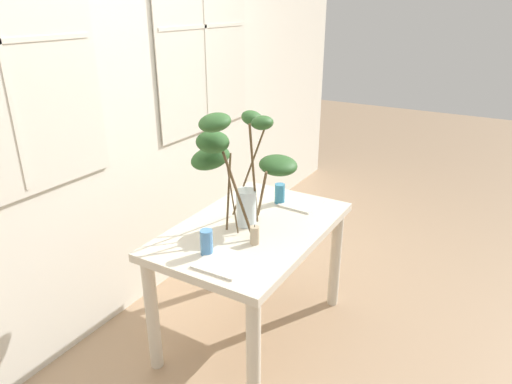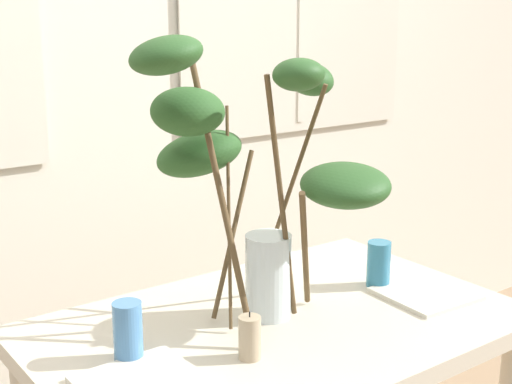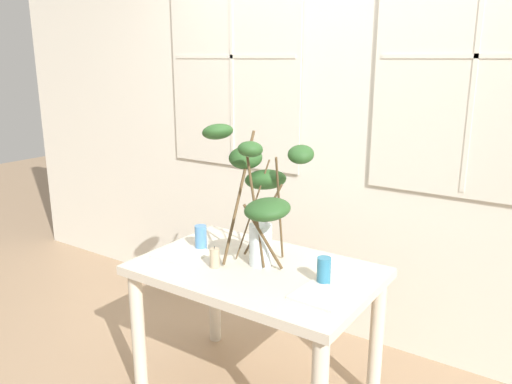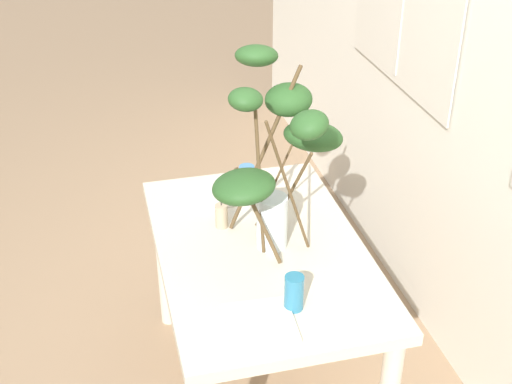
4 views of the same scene
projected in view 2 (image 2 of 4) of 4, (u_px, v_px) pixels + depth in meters
The scene contains 8 objects.
back_wall_with_windows at pixel (104, 38), 2.31m from camera, with size 5.94×0.14×2.73m.
dining_table at pixel (278, 364), 1.79m from camera, with size 1.17×0.75×0.73m.
vase_with_branches at pixel (248, 160), 1.70m from camera, with size 0.63×0.61×0.70m.
drinking_glass_blue_left at pixel (128, 331), 1.55m from camera, with size 0.06×0.06×0.13m, color #4C84BC.
drinking_glass_blue_right at pixel (379, 264), 1.97m from camera, with size 0.06×0.06×0.13m, color teal.
plate_square_left at pixel (144, 384), 1.45m from camera, with size 0.23×0.23×0.01m, color silver.
plate_square_right at pixel (425, 294), 1.91m from camera, with size 0.22×0.22×0.01m, color silver.
pillar_candle at pixel (250, 338), 1.56m from camera, with size 0.05×0.05×0.11m.
Camera 2 is at (-1.01, -1.27, 1.48)m, focal length 50.71 mm.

